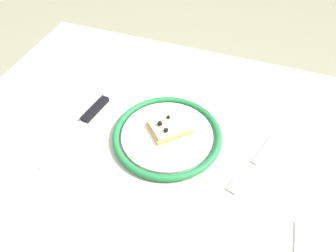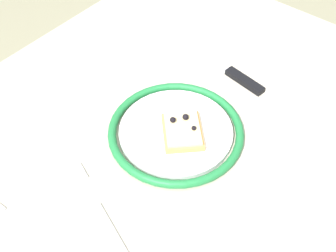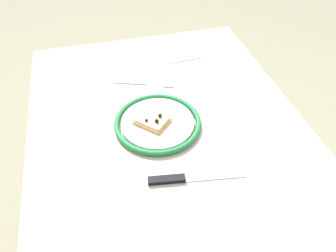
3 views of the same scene
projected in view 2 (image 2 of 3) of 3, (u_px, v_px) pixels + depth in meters
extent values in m
cube|color=#BCB29E|center=(164.00, 132.00, 0.82)|extent=(0.99, 0.77, 0.03)
cylinder|color=#4C4742|center=(172.00, 83.00, 1.46)|extent=(0.05, 0.05, 0.74)
cylinder|color=white|center=(177.00, 131.00, 0.79)|extent=(0.21, 0.21, 0.01)
torus|color=#1E7238|center=(177.00, 130.00, 0.79)|extent=(0.25, 0.25, 0.02)
cube|color=tan|center=(184.00, 131.00, 0.78)|extent=(0.11, 0.11, 0.01)
cube|color=#F3D594|center=(184.00, 128.00, 0.77)|extent=(0.10, 0.10, 0.01)
sphere|color=black|center=(194.00, 128.00, 0.76)|extent=(0.01, 0.01, 0.01)
sphere|color=black|center=(174.00, 118.00, 0.77)|extent=(0.01, 0.01, 0.01)
sphere|color=black|center=(186.00, 117.00, 0.77)|extent=(0.01, 0.01, 0.01)
cube|color=silver|center=(202.00, 55.00, 0.94)|extent=(0.04, 0.15, 0.00)
cube|color=black|center=(245.00, 81.00, 0.88)|extent=(0.03, 0.09, 0.01)
cube|color=beige|center=(112.00, 232.00, 0.66)|extent=(0.05, 0.11, 0.00)
cube|color=beige|center=(78.00, 173.00, 0.74)|extent=(0.03, 0.04, 0.00)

